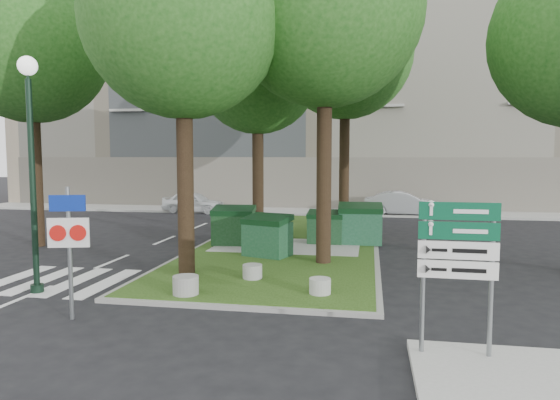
% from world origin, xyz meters
% --- Properties ---
extents(ground, '(120.00, 120.00, 0.00)m').
position_xyz_m(ground, '(0.00, 0.00, 0.00)').
color(ground, black).
rests_on(ground, ground).
extents(median_island, '(6.00, 16.00, 0.12)m').
position_xyz_m(median_island, '(0.50, 8.00, 0.06)').
color(median_island, '#254513').
rests_on(median_island, ground).
extents(median_kerb, '(6.30, 16.30, 0.10)m').
position_xyz_m(median_kerb, '(0.50, 8.00, 0.05)').
color(median_kerb, gray).
rests_on(median_kerb, ground).
extents(building_sidewalk, '(42.00, 3.00, 0.12)m').
position_xyz_m(building_sidewalk, '(0.00, 18.50, 0.06)').
color(building_sidewalk, '#999993').
rests_on(building_sidewalk, ground).
extents(zebra_crossing, '(5.00, 3.00, 0.01)m').
position_xyz_m(zebra_crossing, '(-3.75, 1.50, 0.01)').
color(zebra_crossing, silver).
rests_on(zebra_crossing, ground).
extents(apartment_building, '(41.00, 12.00, 16.00)m').
position_xyz_m(apartment_building, '(0.00, 26.00, 8.00)').
color(apartment_building, tan).
rests_on(apartment_building, ground).
extents(tree_median_mid, '(4.80, 4.80, 9.99)m').
position_xyz_m(tree_median_mid, '(-0.91, 9.06, 6.98)').
color(tree_median_mid, black).
rests_on(tree_median_mid, ground).
extents(tree_median_far, '(5.80, 5.80, 11.93)m').
position_xyz_m(tree_median_far, '(2.29, 12.06, 8.32)').
color(tree_median_far, black).
rests_on(tree_median_far, ground).
extents(tree_street_left, '(5.40, 5.40, 11.00)m').
position_xyz_m(tree_street_left, '(-8.41, 6.06, 7.65)').
color(tree_street_left, black).
rests_on(tree_street_left, ground).
extents(dumpster_a, '(1.56, 1.15, 1.38)m').
position_xyz_m(dumpster_a, '(-1.43, 6.97, 0.78)').
color(dumpster_a, black).
rests_on(dumpster_a, median_island).
extents(dumpster_b, '(1.66, 1.40, 1.31)m').
position_xyz_m(dumpster_b, '(0.17, 5.18, 0.75)').
color(dumpster_b, '#124022').
rests_on(dumpster_b, median_island).
extents(dumpster_c, '(1.31, 0.93, 1.19)m').
position_xyz_m(dumpster_c, '(1.77, 7.82, 0.69)').
color(dumpster_c, '#103619').
rests_on(dumpster_c, median_island).
extents(dumpster_d, '(1.60, 1.15, 1.46)m').
position_xyz_m(dumpster_d, '(3.00, 7.99, 0.82)').
color(dumpster_d, '#16492E').
rests_on(dumpster_d, median_island).
extents(bollard_left, '(0.59, 0.59, 0.42)m').
position_xyz_m(bollard_left, '(-0.76, 0.50, 0.33)').
color(bollard_left, gray).
rests_on(bollard_left, median_island).
extents(bollard_right, '(0.50, 0.50, 0.35)m').
position_xyz_m(bollard_right, '(2.24, 1.09, 0.30)').
color(bollard_right, '#A5A7A1').
rests_on(bollard_right, median_island).
extents(bollard_mid, '(0.50, 0.50, 0.36)m').
position_xyz_m(bollard_mid, '(0.39, 2.21, 0.30)').
color(bollard_mid, gray).
rests_on(bollard_mid, median_island).
extents(litter_bin, '(0.41, 0.41, 0.72)m').
position_xyz_m(litter_bin, '(3.20, 10.09, 0.48)').
color(litter_bin, gold).
rests_on(litter_bin, median_island).
extents(street_lamp, '(0.44, 0.44, 5.55)m').
position_xyz_m(street_lamp, '(-4.48, 0.41, 3.49)').
color(street_lamp, black).
rests_on(street_lamp, ground).
extents(traffic_sign_pole, '(0.78, 0.25, 2.66)m').
position_xyz_m(traffic_sign_pole, '(-2.50, -1.23, 1.71)').
color(traffic_sign_pole, slate).
rests_on(traffic_sign_pole, ground).
extents(directional_sign, '(1.21, 0.09, 2.42)m').
position_xyz_m(directional_sign, '(4.70, -2.00, 1.73)').
color(directional_sign, slate).
rests_on(directional_sign, sidewalk_corner).
extents(car_white, '(3.71, 1.74, 1.23)m').
position_xyz_m(car_white, '(-6.74, 17.35, 0.61)').
color(car_white, white).
rests_on(car_white, ground).
extents(car_silver, '(4.13, 1.51, 1.35)m').
position_xyz_m(car_silver, '(5.09, 17.73, 0.68)').
color(car_silver, '#A9ACB2').
rests_on(car_silver, ground).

